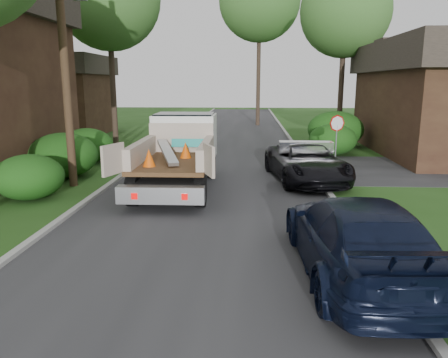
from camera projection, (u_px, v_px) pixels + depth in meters
name	position (u px, v px, depth m)	size (l,w,h in m)	color
ground	(201.00, 231.00, 11.65)	(120.00, 120.00, 0.00)	#204614
road	(224.00, 164.00, 21.40)	(8.00, 90.00, 0.02)	#28282B
curb_left	(141.00, 162.00, 21.62)	(0.20, 90.00, 0.12)	#9E9E99
curb_right	(308.00, 163.00, 21.16)	(0.20, 90.00, 0.12)	#9E9E99
stop_sign	(337.00, 130.00, 19.75)	(0.71, 0.32, 2.48)	slate
utility_pole	(64.00, 46.00, 15.71)	(2.42, 1.25, 10.00)	#382619
house_left_far	(56.00, 94.00, 33.21)	(7.56, 7.56, 6.00)	#351E15
hedge_left_a	(29.00, 177.00, 14.77)	(2.34, 2.34, 1.53)	#1B430F
hedge_left_b	(63.00, 155.00, 18.16)	(2.86, 2.86, 1.87)	#1B430F
hedge_left_c	(87.00, 145.00, 21.61)	(2.60, 2.60, 1.70)	#1B430F
hedge_right_a	(333.00, 140.00, 23.81)	(2.60, 2.60, 1.70)	#1B430F
hedge_right_b	(335.00, 129.00, 26.64)	(3.38, 3.38, 2.21)	#1B430F
tree_right_far	(345.00, 12.00, 28.90)	(6.00, 6.00, 11.50)	#2D2119
tree_center_far	(260.00, 0.00, 38.42)	(7.20, 7.20, 14.60)	#2D2119
flatbed_truck	(181.00, 147.00, 17.04)	(3.29, 7.04, 2.66)	black
black_pickup	(306.00, 162.00, 17.51)	(2.53, 5.48, 1.52)	black
navy_suv	(357.00, 237.00, 8.84)	(2.32, 5.71, 1.66)	black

